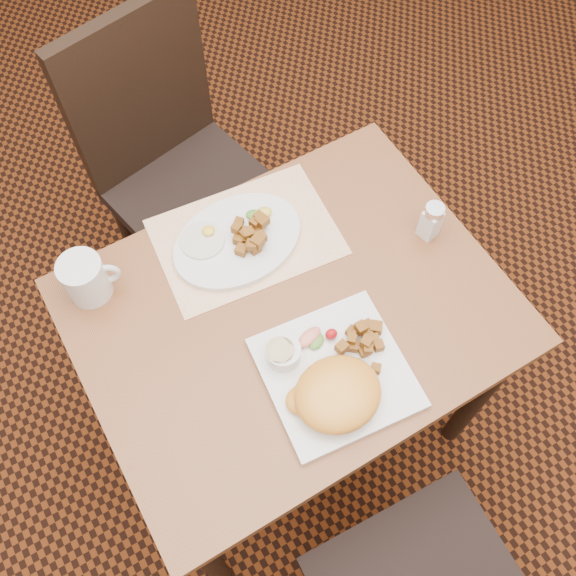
{
  "coord_description": "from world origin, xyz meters",
  "views": [
    {
      "loc": [
        -0.32,
        -0.52,
        1.98
      ],
      "look_at": [
        -0.0,
        0.02,
        0.82
      ],
      "focal_mm": 40.0,
      "sensor_mm": 36.0,
      "label": 1
    }
  ],
  "objects_px": {
    "table": "(292,331)",
    "coffee_mug": "(86,278)",
    "chair_far": "(175,161)",
    "plate_oval": "(238,241)",
    "plate_square": "(336,373)",
    "salt_shaker": "(431,221)"
  },
  "relations": [
    {
      "from": "table",
      "to": "plate_oval",
      "type": "xyz_separation_m",
      "value": [
        -0.02,
        0.21,
        0.12
      ]
    },
    {
      "from": "chair_far",
      "to": "coffee_mug",
      "type": "bearing_deg",
      "value": 36.93
    },
    {
      "from": "salt_shaker",
      "to": "coffee_mug",
      "type": "bearing_deg",
      "value": 160.72
    },
    {
      "from": "table",
      "to": "coffee_mug",
      "type": "xyz_separation_m",
      "value": [
        -0.35,
        0.26,
        0.16
      ]
    },
    {
      "from": "plate_square",
      "to": "coffee_mug",
      "type": "bearing_deg",
      "value": 129.08
    },
    {
      "from": "table",
      "to": "chair_far",
      "type": "height_order",
      "value": "chair_far"
    },
    {
      "from": "plate_square",
      "to": "plate_oval",
      "type": "xyz_separation_m",
      "value": [
        -0.02,
        0.38,
        0.0
      ]
    },
    {
      "from": "plate_square",
      "to": "salt_shaker",
      "type": "bearing_deg",
      "value": 26.56
    },
    {
      "from": "salt_shaker",
      "to": "coffee_mug",
      "type": "relative_size",
      "value": 0.82
    },
    {
      "from": "chair_far",
      "to": "salt_shaker",
      "type": "height_order",
      "value": "chair_far"
    },
    {
      "from": "table",
      "to": "coffee_mug",
      "type": "height_order",
      "value": "coffee_mug"
    },
    {
      "from": "table",
      "to": "salt_shaker",
      "type": "distance_m",
      "value": 0.4
    },
    {
      "from": "table",
      "to": "coffee_mug",
      "type": "bearing_deg",
      "value": 143.25
    },
    {
      "from": "plate_oval",
      "to": "salt_shaker",
      "type": "xyz_separation_m",
      "value": [
        0.38,
        -0.2,
        0.04
      ]
    },
    {
      "from": "plate_oval",
      "to": "chair_far",
      "type": "bearing_deg",
      "value": 86.58
    },
    {
      "from": "salt_shaker",
      "to": "plate_square",
      "type": "bearing_deg",
      "value": -153.44
    },
    {
      "from": "chair_far",
      "to": "plate_square",
      "type": "height_order",
      "value": "chair_far"
    },
    {
      "from": "chair_far",
      "to": "plate_oval",
      "type": "distance_m",
      "value": 0.51
    },
    {
      "from": "plate_oval",
      "to": "plate_square",
      "type": "bearing_deg",
      "value": -86.83
    },
    {
      "from": "plate_square",
      "to": "coffee_mug",
      "type": "height_order",
      "value": "coffee_mug"
    },
    {
      "from": "chair_far",
      "to": "salt_shaker",
      "type": "bearing_deg",
      "value": 106.81
    },
    {
      "from": "plate_square",
      "to": "coffee_mug",
      "type": "distance_m",
      "value": 0.56
    }
  ]
}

